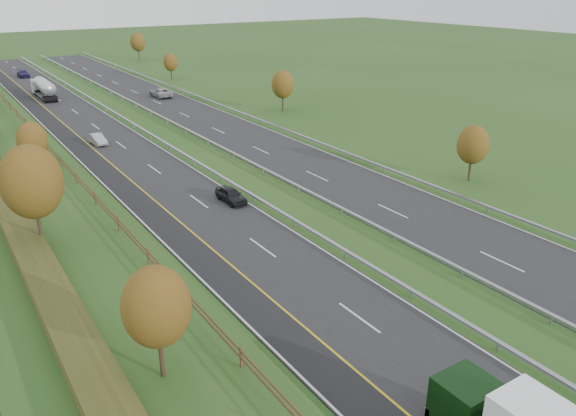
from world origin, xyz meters
The scene contains 15 objects.
ground centered at (8.00, 55.00, 0.00)m, with size 400.00×400.00×0.00m, color #25481A.
near_carriageway centered at (0.00, 60.00, 0.02)m, with size 10.50×200.00×0.04m, color black.
far_carriageway centered at (16.50, 60.00, 0.02)m, with size 10.50×200.00×0.04m, color black.
hard_shoulder centered at (-3.75, 60.00, 0.02)m, with size 3.00×200.00×0.04m, color black.
lane_markings centered at (6.40, 59.88, 0.05)m, with size 26.75×200.00×0.01m.
fence_left centered at (-8.50, 59.59, 2.73)m, with size 0.12×189.06×1.20m.
median_barrier_near centered at (5.70, 60.00, 0.61)m, with size 0.32×200.00×0.71m.
median_barrier_far centered at (10.80, 60.00, 0.61)m, with size 0.32×200.00×0.71m.
outer_barrier_far centered at (22.30, 60.00, 0.62)m, with size 0.32×200.00×0.71m.
trees_far centered at (29.80, 89.21, 4.25)m, with size 8.45×118.60×7.12m.
road_tanker centered at (-0.39, 97.89, 1.86)m, with size 2.40×11.22×3.46m.
car_dark_near centered at (3.84, 33.27, 0.74)m, with size 1.66×4.13×1.41m, color black.
car_silver_mid centered at (-1.13, 61.13, 0.70)m, with size 1.40×4.02×1.32m, color #9E9DA2.
car_small_far centered at (0.60, 125.77, 0.79)m, with size 2.11×5.19×1.51m, color #1C1647.
car_oncoming centered at (17.62, 87.09, 0.86)m, with size 2.71×5.88×1.64m, color #9D9CA1.
Camera 1 is at (-19.02, -11.90, 19.79)m, focal length 35.00 mm.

